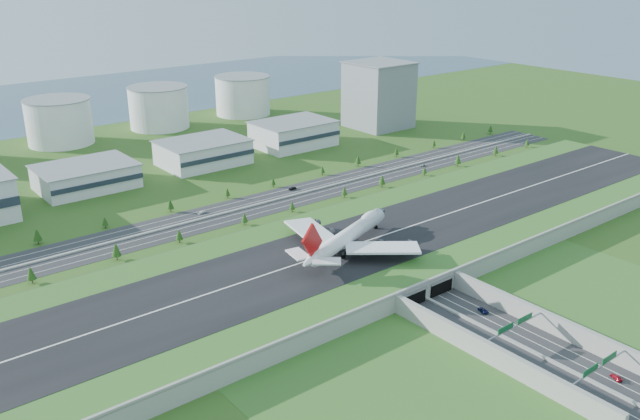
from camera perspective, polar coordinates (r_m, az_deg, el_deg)
ground at (r=332.40m, az=2.68°, el=-4.33°), size 1200.00×1200.00×0.00m
airfield_deck at (r=330.62m, az=2.70°, el=-3.69°), size 520.00×100.00×9.20m
underpass_road at (r=273.06m, az=16.76°, el=-10.43°), size 38.80×120.40×8.00m
sign_gantry_near at (r=273.37m, az=16.09°, el=-9.46°), size 38.70×0.70×9.80m
sign_gantry_far at (r=258.49m, az=22.46°, el=-12.19°), size 38.70×0.70×9.80m
north_expressway at (r=402.94m, az=-6.23°, el=0.17°), size 560.00×36.00×0.12m
tree_row at (r=397.30m, az=-7.05°, el=0.54°), size 499.00×48.70×8.44m
hangar_mid_a at (r=458.17m, az=-19.11°, el=2.66°), size 58.00×42.00×15.00m
hangar_mid_b at (r=490.51m, az=-9.82°, el=4.79°), size 58.00×42.00×17.00m
hangar_mid_c at (r=531.66m, az=-2.25°, el=6.42°), size 58.00×42.00×19.00m
office_tower at (r=591.05m, az=4.96°, el=9.61°), size 46.00×46.00×55.00m
fuel_tank_b at (r=573.68m, az=-21.10°, el=6.94°), size 50.00×50.00×35.00m
fuel_tank_c at (r=603.58m, az=-13.42°, el=8.39°), size 50.00×50.00×35.00m
fuel_tank_d at (r=643.39m, az=-6.52°, el=9.55°), size 50.00×50.00×35.00m
bay_water at (r=746.64m, az=-22.57°, el=8.30°), size 1200.00×260.00×0.06m
boeing_747 at (r=323.20m, az=2.35°, el=-2.19°), size 75.90×70.46×24.55m
car_0 at (r=277.03m, az=12.20°, el=-10.08°), size 3.60×5.24×1.65m
car_1 at (r=255.28m, az=19.82°, el=-13.86°), size 1.90×4.98×1.62m
car_2 at (r=294.99m, az=13.56°, el=-8.19°), size 4.28×6.11×1.55m
car_3 at (r=267.34m, az=23.67°, el=-12.77°), size 3.93×5.50×1.48m
car_5 at (r=431.69m, az=-2.34°, el=1.83°), size 5.23×1.88×1.71m
car_6 at (r=486.00m, az=8.61°, el=3.76°), size 5.51×3.91×1.39m
car_7 at (r=397.62m, az=-9.93°, el=-0.19°), size 5.36×2.90×1.48m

